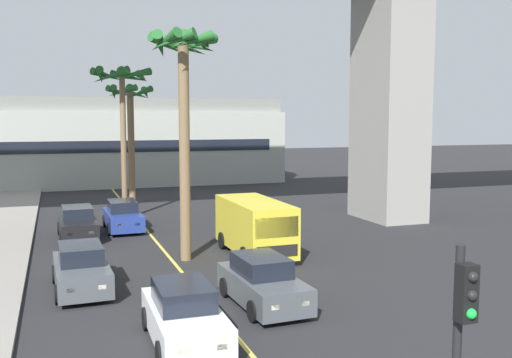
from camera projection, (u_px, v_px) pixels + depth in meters
The scene contains 12 objects.
lane_stripe_center at pixel (174, 263), 23.18m from camera, with size 0.14×56.00×0.01m, color #DBCC4C.
pier_building_backdrop at pixel (107, 142), 51.25m from camera, with size 31.46×8.04×7.72m.
car_queue_front at pixel (78, 224), 28.01m from camera, with size 1.92×4.15×1.56m.
car_queue_second at pixel (184, 316), 14.83m from camera, with size 1.89×4.13×1.56m.
car_queue_third at pixel (123, 216), 30.12m from camera, with size 1.88×4.13×1.56m.
car_queue_fourth at pixel (262, 283), 17.85m from camera, with size 1.96×4.16×1.56m.
car_queue_fifth at pixel (81, 269), 19.44m from camera, with size 1.94×4.15×1.56m.
delivery_van at pixel (255, 226), 24.48m from camera, with size 2.19×5.27×2.36m.
traffic_light_median_near at pixel (460, 357), 7.45m from camera, with size 0.24×0.37×4.20m.
palm_tree_near_median at pixel (130, 113), 38.61m from camera, with size 3.15×3.32×8.25m.
palm_tree_mid_median at pixel (184, 81), 22.92m from camera, with size 2.88×2.92×9.44m.
palm_tree_far_median at pixel (121, 93), 32.71m from camera, with size 3.50×3.65×8.89m.
Camera 1 is at (-4.43, 1.49, 5.81)m, focal length 39.92 mm.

